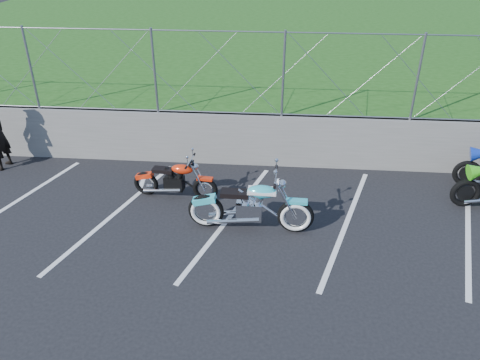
{
  "coord_description": "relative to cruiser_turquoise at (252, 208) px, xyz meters",
  "views": [
    {
      "loc": [
        0.9,
        -7.05,
        5.4
      ],
      "look_at": [
        0.19,
        1.3,
        0.73
      ],
      "focal_mm": 35.0,
      "sensor_mm": 36.0,
      "label": 1
    }
  ],
  "objects": [
    {
      "name": "ground",
      "position": [
        -0.48,
        -0.63,
        -0.5
      ],
      "size": [
        90.0,
        90.0,
        0.0
      ],
      "primitive_type": "plane",
      "color": "black",
      "rests_on": "ground"
    },
    {
      "name": "chain_link_fence",
      "position": [
        -0.48,
        2.87,
        1.8
      ],
      "size": [
        28.0,
        0.03,
        2.0
      ],
      "color": "gray",
      "rests_on": "retaining_wall"
    },
    {
      "name": "cruiser_turquoise",
      "position": [
        0.0,
        0.0,
        0.0
      ],
      "size": [
        2.49,
        0.79,
        1.24
      ],
      "rotation": [
        0.0,
        0.0,
        -0.03
      ],
      "color": "black",
      "rests_on": "ground"
    },
    {
      "name": "retaining_wall",
      "position": [
        -0.48,
        2.87,
        0.15
      ],
      "size": [
        30.0,
        0.22,
        1.3
      ],
      "primitive_type": "cube",
      "color": "#63635E",
      "rests_on": "ground"
    },
    {
      "name": "naked_orange",
      "position": [
        -1.73,
        1.06,
        -0.09
      ],
      "size": [
        1.92,
        0.65,
        0.96
      ],
      "rotation": [
        0.0,
        0.0,
        -0.11
      ],
      "color": "black",
      "rests_on": "ground"
    },
    {
      "name": "parking_lines",
      "position": [
        0.72,
        0.37,
        -0.49
      ],
      "size": [
        18.29,
        4.31,
        0.01
      ],
      "color": "silver",
      "rests_on": "ground"
    },
    {
      "name": "grass_field",
      "position": [
        -0.48,
        12.87,
        0.15
      ],
      "size": [
        30.0,
        20.0,
        1.3
      ],
      "primitive_type": "cube",
      "color": "#1C4A13",
      "rests_on": "ground"
    }
  ]
}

